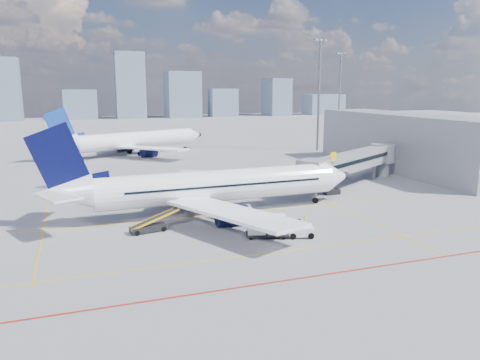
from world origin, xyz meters
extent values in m
plane|color=gray|center=(0.00, 0.00, 0.00)|extent=(420.00, 420.00, 0.00)
cube|color=#DAA50B|center=(0.00, 8.00, 0.01)|extent=(60.00, 0.18, 0.01)
cube|color=#DAA50B|center=(0.00, -6.00, 0.01)|extent=(80.00, 0.15, 0.01)
cube|color=#DAA50B|center=(14.00, 2.00, 0.01)|extent=(0.15, 28.00, 0.01)
cube|color=#DAA50B|center=(-20.00, 8.00, 0.01)|extent=(0.15, 30.00, 0.01)
cube|color=maroon|center=(0.00, -12.00, 0.01)|extent=(90.00, 0.25, 0.01)
cube|color=gray|center=(22.25, 16.15, 3.90)|extent=(20.84, 13.93, 2.60)
cube|color=black|center=(22.25, 16.15, 4.10)|extent=(20.52, 13.82, 0.55)
cube|color=gray|center=(12.70, 10.50, 3.90)|extent=(4.49, 4.56, 3.00)
cube|color=black|center=(17.00, 12.80, 0.35)|extent=(2.20, 1.00, 0.70)
cylinder|color=slate|center=(17.00, 12.80, 1.70)|extent=(0.56, 0.56, 2.70)
cylinder|color=slate|center=(29.00, 20.00, 1.95)|extent=(0.60, 0.60, 3.90)
cylinder|color=gray|center=(32.00, 22.00, 3.90)|extent=(4.00, 4.00, 3.00)
cylinder|color=gray|center=(32.00, 22.00, 1.95)|extent=(2.40, 2.40, 3.90)
cube|color=#DAA50B|center=(15.50, 10.30, 5.70)|extent=(1.26, 0.82, 1.20)
cube|color=gray|center=(40.00, 26.00, 5.00)|extent=(10.00, 42.00, 10.00)
cube|color=black|center=(35.20, 26.00, 5.00)|extent=(0.25, 40.00, 4.50)
cylinder|color=slate|center=(38.00, 55.00, 12.50)|extent=(0.56, 0.56, 25.00)
cube|color=slate|center=(38.00, 55.00, 25.20)|extent=(3.20, 0.40, 0.50)
cube|color=silver|center=(36.80, 54.75, 25.20)|extent=(0.60, 0.15, 0.35)
cube|color=silver|center=(38.00, 54.75, 25.20)|extent=(0.60, 0.15, 0.35)
cube|color=silver|center=(39.20, 54.75, 25.20)|extent=(0.60, 0.15, 0.35)
cylinder|color=slate|center=(65.00, 90.00, 12.50)|extent=(0.56, 0.56, 25.00)
cube|color=slate|center=(65.00, 90.00, 25.20)|extent=(3.20, 0.40, 0.50)
cube|color=silver|center=(63.80, 89.75, 25.20)|extent=(0.60, 0.15, 0.35)
cube|color=silver|center=(65.00, 89.75, 25.20)|extent=(0.60, 0.15, 0.35)
cube|color=silver|center=(66.20, 89.75, 25.20)|extent=(0.60, 0.15, 0.35)
cube|color=slate|center=(-42.42, 190.00, 13.80)|extent=(10.48, 13.30, 27.61)
cube|color=slate|center=(-12.29, 190.00, 6.88)|extent=(15.02, 8.63, 13.76)
cube|color=slate|center=(10.93, 190.00, 15.66)|extent=(13.77, 8.88, 31.32)
cube|color=slate|center=(36.43, 190.00, 11.23)|extent=(16.20, 14.66, 22.46)
cube|color=slate|center=(57.67, 190.00, 7.05)|extent=(13.80, 9.06, 14.10)
cube|color=slate|center=(87.70, 190.00, 9.72)|extent=(11.42, 15.55, 19.44)
cube|color=slate|center=(116.37, 190.00, 5.51)|extent=(20.66, 12.58, 11.01)
cylinder|color=white|center=(-0.54, 8.78, 3.30)|extent=(28.65, 4.24, 3.72)
cone|color=white|center=(15.47, 9.07, 3.30)|extent=(3.50, 3.78, 3.72)
sphere|color=black|center=(16.80, 9.10, 3.30)|extent=(1.07, 1.07, 1.05)
cone|color=white|center=(-17.88, 8.46, 3.82)|extent=(6.17, 3.83, 3.72)
cube|color=black|center=(14.23, 9.05, 3.82)|extent=(1.46, 1.46, 0.43)
cube|color=white|center=(-2.12, 17.33, 2.28)|extent=(10.70, 16.42, 0.55)
cube|color=white|center=(-1.81, 0.18, 2.28)|extent=(11.16, 16.35, 0.55)
cylinder|color=#070A34|center=(-1.12, 14.29, 1.09)|extent=(3.47, 2.25, 2.19)
cylinder|color=#070A34|center=(-0.91, 3.24, 1.09)|extent=(3.47, 2.25, 2.19)
cylinder|color=silver|center=(0.69, 14.33, 1.09)|extent=(0.37, 2.25, 2.25)
cylinder|color=silver|center=(0.90, 3.28, 1.09)|extent=(0.37, 2.25, 2.25)
cube|color=#070A34|center=(-17.88, 8.46, 7.11)|extent=(6.54, 0.42, 8.13)
cube|color=#070A34|center=(-15.59, 8.50, 4.82)|extent=(5.38, 0.38, 2.05)
cube|color=white|center=(-18.32, 11.50, 4.16)|extent=(4.58, 6.01, 0.21)
cube|color=white|center=(-18.20, 5.40, 4.16)|extent=(4.72, 6.03, 0.21)
cylinder|color=slate|center=(12.32, 9.01, 0.90)|extent=(0.29, 0.29, 1.80)
cylinder|color=black|center=(12.32, 9.01, 0.38)|extent=(0.77, 0.29, 0.76)
cylinder|color=slate|center=(-1.54, 11.24, 0.80)|extent=(0.33, 0.33, 1.60)
cylinder|color=black|center=(-1.54, 11.24, 0.50)|extent=(1.01, 0.67, 1.00)
cylinder|color=slate|center=(-1.45, 6.28, 0.80)|extent=(0.33, 0.33, 1.60)
cylinder|color=black|center=(-1.45, 6.28, 0.50)|extent=(1.01, 0.67, 1.00)
cube|color=black|center=(-0.10, 10.62, 3.59)|extent=(23.44, 0.53, 0.25)
cube|color=black|center=(-0.03, 6.95, 3.59)|extent=(23.44, 0.53, 0.25)
cylinder|color=white|center=(-2.95, 62.03, 3.30)|extent=(27.18, 13.67, 3.62)
cone|color=white|center=(11.52, 67.81, 3.30)|extent=(4.44, 4.60, 3.62)
sphere|color=black|center=(12.72, 68.29, 3.30)|extent=(1.33, 1.33, 1.02)
cone|color=white|center=(-18.62, 55.78, 3.81)|extent=(6.85, 5.56, 3.62)
cube|color=black|center=(10.40, 67.36, 3.81)|extent=(1.81, 1.81, 0.42)
cube|color=white|center=(-7.33, 69.27, 2.31)|extent=(5.43, 15.48, 0.53)
cube|color=white|center=(-1.15, 53.77, 2.31)|extent=(14.33, 14.14, 0.53)
cylinder|color=#070A34|center=(-5.37, 66.86, 1.15)|extent=(3.89, 3.22, 2.13)
cylinder|color=#070A34|center=(-1.39, 56.87, 1.15)|extent=(3.89, 3.22, 2.13)
cylinder|color=silver|center=(-3.74, 67.51, 1.15)|extent=(1.11, 2.15, 2.19)
cylinder|color=silver|center=(0.25, 57.52, 1.15)|extent=(1.11, 2.15, 2.19)
cube|color=navy|center=(-18.62, 55.78, 7.01)|extent=(6.01, 2.63, 7.91)
cube|color=navy|center=(-16.56, 56.60, 4.78)|extent=(4.96, 2.20, 2.00)
cube|color=white|center=(-20.07, 58.40, 4.13)|extent=(2.80, 5.20, 0.20)
cube|color=white|center=(-17.87, 52.89, 4.13)|extent=(5.60, 5.67, 0.20)
cylinder|color=black|center=(-4.70, 63.93, 0.50)|extent=(1.17, 0.97, 1.00)
cylinder|color=black|center=(-2.92, 59.45, 0.50)|extent=(1.17, 0.97, 1.00)
cylinder|color=black|center=(8.68, 66.67, 0.38)|extent=(0.81, 0.54, 0.76)
cube|color=white|center=(4.22, -2.82, 0.62)|extent=(2.74, 1.98, 0.90)
cube|color=white|center=(3.79, -2.69, 1.29)|extent=(1.44, 1.55, 0.67)
cube|color=black|center=(3.79, -2.69, 1.51)|extent=(1.31, 1.47, 0.39)
cylinder|color=black|center=(3.19, -3.16, 0.31)|extent=(0.67, 0.41, 0.63)
cylinder|color=black|center=(3.53, -1.97, 0.31)|extent=(0.67, 0.41, 0.63)
cylinder|color=black|center=(4.91, -3.66, 0.31)|extent=(0.67, 0.41, 0.63)
cylinder|color=black|center=(5.26, -2.47, 0.31)|extent=(0.67, 0.41, 0.63)
cube|color=black|center=(1.00, -1.70, 0.36)|extent=(4.40, 2.95, 0.20)
cube|color=white|center=(0.04, -1.39, 1.35)|extent=(2.17, 2.14, 1.74)
cube|color=white|center=(1.96, -2.01, 1.35)|extent=(2.17, 2.14, 1.74)
cylinder|color=black|center=(-0.74, -1.97, 0.18)|extent=(0.39, 0.26, 0.36)
cylinder|color=black|center=(-0.26, -0.47, 0.18)|extent=(0.39, 0.26, 0.36)
cylinder|color=black|center=(2.25, -2.93, 0.18)|extent=(0.39, 0.26, 0.36)
cylinder|color=black|center=(2.74, -1.43, 0.18)|extent=(0.39, 0.26, 0.36)
cube|color=black|center=(-9.76, 3.98, 0.39)|extent=(3.87, 1.98, 0.61)
cube|color=black|center=(-9.07, 4.11, 1.32)|extent=(5.34, 1.85, 1.62)
cube|color=#DAA50B|center=(-9.16, 4.58, 1.32)|extent=(5.20, 1.06, 1.69)
cube|color=#DAA50B|center=(-8.98, 3.63, 1.32)|extent=(5.20, 1.06, 1.69)
cylinder|color=black|center=(-11.02, 3.11, 0.26)|extent=(0.56, 0.31, 0.53)
cylinder|color=black|center=(-11.25, 4.32, 0.26)|extent=(0.56, 0.31, 0.53)
cylinder|color=black|center=(-8.26, 3.64, 0.26)|extent=(0.56, 0.31, 0.53)
cylinder|color=black|center=(-8.49, 4.84, 0.26)|extent=(0.56, 0.31, 0.53)
imported|color=yellow|center=(5.66, -0.92, 0.82)|extent=(0.52, 0.67, 1.64)
camera|label=1|loc=(-16.44, -42.60, 14.57)|focal=35.00mm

